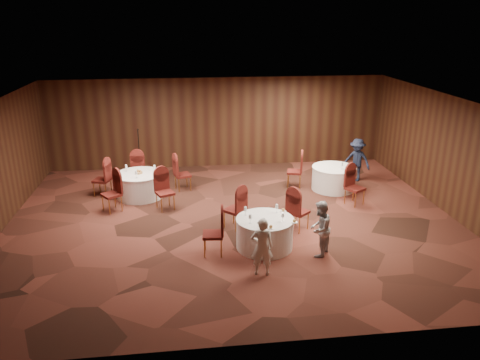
{
  "coord_description": "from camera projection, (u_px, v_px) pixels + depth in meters",
  "views": [
    {
      "loc": [
        -1.24,
        -11.44,
        5.26
      ],
      "look_at": [
        0.2,
        0.2,
        1.1
      ],
      "focal_mm": 35.0,
      "sensor_mm": 36.0,
      "label": 1
    }
  ],
  "objects": [
    {
      "name": "table_right",
      "position": [
        333.0,
        178.0,
        14.79
      ],
      "size": [
        1.37,
        1.37,
        0.74
      ],
      "color": "white",
      "rests_on": "ground"
    },
    {
      "name": "woman_b",
      "position": [
        320.0,
        229.0,
        10.63
      ],
      "size": [
        0.78,
        0.81,
        1.32
      ],
      "primitive_type": "imported",
      "rotation": [
        0.0,
        0.0,
        4.1
      ],
      "color": "#ACACB1",
      "rests_on": "ground"
    },
    {
      "name": "tabletop_left",
      "position": [
        139.0,
        171.0,
        14.04
      ],
      "size": [
        0.94,
        0.74,
        0.22
      ],
      "color": "silver",
      "rests_on": "table_left"
    },
    {
      "name": "woman_a",
      "position": [
        262.0,
        247.0,
        9.83
      ],
      "size": [
        0.51,
        0.36,
        1.3
      ],
      "primitive_type": "imported",
      "rotation": [
        0.0,
        0.0,
        3.03
      ],
      "color": "silver",
      "rests_on": "ground"
    },
    {
      "name": "mic_stand",
      "position": [
        140.0,
        164.0,
        15.7
      ],
      "size": [
        0.24,
        0.24,
        1.72
      ],
      "color": "black",
      "rests_on": "ground"
    },
    {
      "name": "tabletop_main",
      "position": [
        272.0,
        216.0,
        10.85
      ],
      "size": [
        1.18,
        1.05,
        0.22
      ],
      "color": "silver",
      "rests_on": "table_main"
    },
    {
      "name": "table_left",
      "position": [
        140.0,
        185.0,
        14.19
      ],
      "size": [
        1.44,
        1.44,
        0.74
      ],
      "color": "white",
      "rests_on": "ground"
    },
    {
      "name": "tabletop_right",
      "position": [
        342.0,
        164.0,
        14.42
      ],
      "size": [
        0.08,
        0.08,
        0.22
      ],
      "color": "silver",
      "rests_on": "table_right"
    },
    {
      "name": "table_main",
      "position": [
        265.0,
        233.0,
        11.08
      ],
      "size": [
        1.37,
        1.37,
        0.74
      ],
      "color": "white",
      "rests_on": "ground"
    },
    {
      "name": "chairs_right",
      "position": [
        323.0,
        179.0,
        14.29
      ],
      "size": [
        2.07,
        2.4,
        1.0
      ],
      "color": "#42110D",
      "rests_on": "ground"
    },
    {
      "name": "ground",
      "position": [
        234.0,
        221.0,
        12.6
      ],
      "size": [
        12.0,
        12.0,
        0.0
      ],
      "primitive_type": "plane",
      "color": "black",
      "rests_on": "ground"
    },
    {
      "name": "chairs_main",
      "position": [
        250.0,
        218.0,
        11.6
      ],
      "size": [
        2.91,
        2.01,
        1.0
      ],
      "color": "#42110D",
      "rests_on": "ground"
    },
    {
      "name": "man_c",
      "position": [
        357.0,
        160.0,
        15.47
      ],
      "size": [
        1.04,
        1.01,
        1.43
      ],
      "primitive_type": "imported",
      "rotation": [
        0.0,
        0.0,
        5.56
      ],
      "color": "black",
      "rests_on": "ground"
    },
    {
      "name": "chairs_left",
      "position": [
        140.0,
        181.0,
        14.12
      ],
      "size": [
        3.11,
        2.93,
        1.0
      ],
      "color": "#42110D",
      "rests_on": "ground"
    },
    {
      "name": "room_shell",
      "position": [
        233.0,
        151.0,
        11.95
      ],
      "size": [
        12.0,
        12.0,
        12.0
      ],
      "color": "silver",
      "rests_on": "ground"
    }
  ]
}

